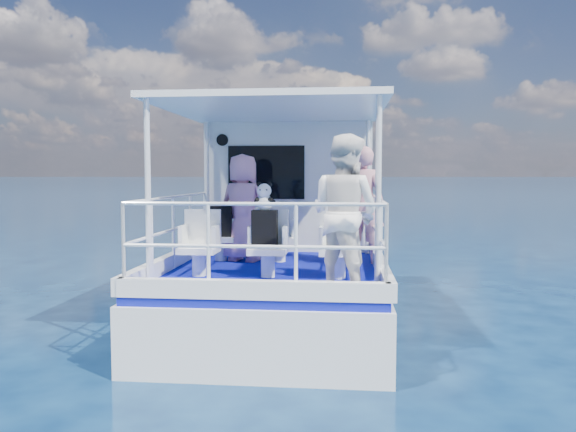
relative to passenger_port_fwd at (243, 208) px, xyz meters
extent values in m
plane|color=#081C3A|center=(0.55, -0.20, -1.71)|extent=(2000.00, 2000.00, 0.00)
cube|color=white|center=(0.55, 0.80, -1.71)|extent=(3.00, 7.00, 1.60)
cube|color=#080C77|center=(0.55, 0.80, -0.86)|extent=(2.90, 6.90, 0.10)
cube|color=white|center=(0.55, 2.10, 0.29)|extent=(2.85, 2.00, 2.20)
cube|color=white|center=(0.55, -0.40, 1.43)|extent=(3.00, 3.20, 0.08)
cylinder|color=white|center=(-0.80, -1.90, 0.29)|extent=(0.07, 0.07, 2.20)
cylinder|color=white|center=(1.90, -1.90, 0.29)|extent=(0.07, 0.07, 2.20)
cylinder|color=white|center=(-0.80, 1.00, 0.29)|extent=(0.07, 0.07, 2.20)
cylinder|color=white|center=(1.90, 1.00, 0.29)|extent=(0.07, 0.07, 2.20)
cube|color=white|center=(-0.35, 0.00, -0.62)|extent=(0.48, 0.46, 0.38)
cube|color=white|center=(0.55, 0.00, -0.62)|extent=(0.48, 0.46, 0.38)
cube|color=white|center=(1.45, 0.00, -0.62)|extent=(0.48, 0.46, 0.38)
cube|color=white|center=(-0.35, -1.30, -0.62)|extent=(0.48, 0.46, 0.38)
cube|color=white|center=(0.55, -1.30, -0.62)|extent=(0.48, 0.46, 0.38)
cube|color=white|center=(1.45, -1.30, -0.62)|extent=(0.48, 0.46, 0.38)
imported|color=pink|center=(0.00, 0.00, 0.00)|extent=(0.70, 0.58, 1.62)
imported|color=pink|center=(1.80, 0.04, 0.06)|extent=(0.72, 0.57, 1.73)
imported|color=white|center=(1.52, -2.11, 0.06)|extent=(1.08, 1.03, 1.75)
cube|color=black|center=(-0.33, -0.04, -0.20)|extent=(0.35, 0.20, 0.46)
cube|color=black|center=(0.51, -1.32, -0.19)|extent=(0.32, 0.18, 0.48)
cube|color=black|center=(-0.35, -0.03, 0.06)|extent=(0.10, 0.06, 0.06)
camera|label=1|loc=(1.51, -8.34, 0.49)|focal=35.00mm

